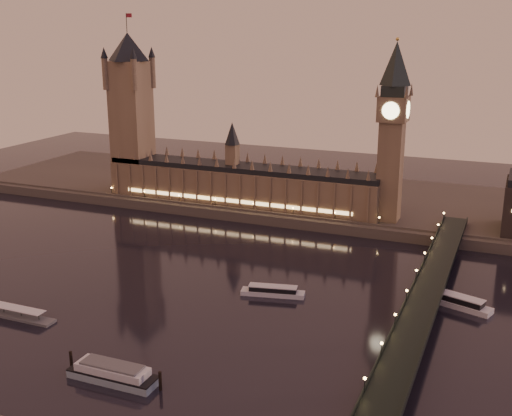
{
  "coord_description": "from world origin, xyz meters",
  "views": [
    {
      "loc": [
        121.56,
        -242.55,
        115.44
      ],
      "look_at": [
        6.01,
        35.0,
        30.34
      ],
      "focal_mm": 45.0,
      "sensor_mm": 36.0,
      "label": 1
    }
  ],
  "objects": [
    {
      "name": "victoria_tower",
      "position": [
        -120.0,
        121.0,
        65.79
      ],
      "size": [
        31.68,
        31.68,
        118.0
      ],
      "color": "brown",
      "rests_on": "ground"
    },
    {
      "name": "moored_barge",
      "position": [
        2.73,
        -83.08,
        2.85
      ],
      "size": [
        36.89,
        9.04,
        6.76
      ],
      "rotation": [
        0.0,
        0.0,
        0.0
      ],
      "color": "#8BA4B1",
      "rests_on": "ground"
    },
    {
      "name": "cruise_boat_a",
      "position": [
        26.81,
        4.62,
        2.0
      ],
      "size": [
        29.04,
        12.03,
        4.54
      ],
      "rotation": [
        0.0,
        0.0,
        0.21
      ],
      "color": "silver",
      "rests_on": "ground"
    },
    {
      "name": "westminster_bridge",
      "position": [
        91.61,
        0.0,
        5.52
      ],
      "size": [
        13.2,
        260.0,
        15.3
      ],
      "color": "black",
      "rests_on": "ground"
    },
    {
      "name": "big_ben",
      "position": [
        53.99,
        120.99,
        63.95
      ],
      "size": [
        17.68,
        17.68,
        104.0
      ],
      "color": "brown",
      "rests_on": "ground"
    },
    {
      "name": "cruise_boat_b",
      "position": [
        104.41,
        23.57,
        2.33
      ],
      "size": [
        29.39,
        15.86,
        5.28
      ],
      "rotation": [
        0.0,
        0.0,
        -0.32
      ],
      "color": "silver",
      "rests_on": "ground"
    },
    {
      "name": "far_embankment",
      "position": [
        30.0,
        165.0,
        3.0
      ],
      "size": [
        560.0,
        130.0,
        6.0
      ],
      "primitive_type": "cube",
      "color": "#423D35",
      "rests_on": "ground"
    },
    {
      "name": "ground",
      "position": [
        0.0,
        0.0,
        0.0
      ],
      "size": [
        700.0,
        700.0,
        0.0
      ],
      "primitive_type": "plane",
      "color": "black",
      "rests_on": "ground"
    },
    {
      "name": "palace_of_westminster",
      "position": [
        -40.12,
        120.99,
        21.71
      ],
      "size": [
        180.0,
        26.62,
        52.0
      ],
      "color": "brown",
      "rests_on": "ground"
    },
    {
      "name": "pontoon_pier",
      "position": [
        -64.08,
        -56.99,
        1.1
      ],
      "size": [
        38.36,
        6.39,
        10.23
      ],
      "color": "#595B5E",
      "rests_on": "ground"
    }
  ]
}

